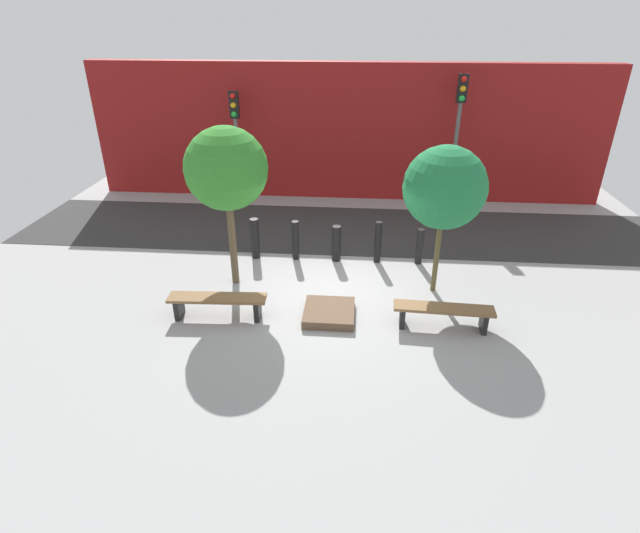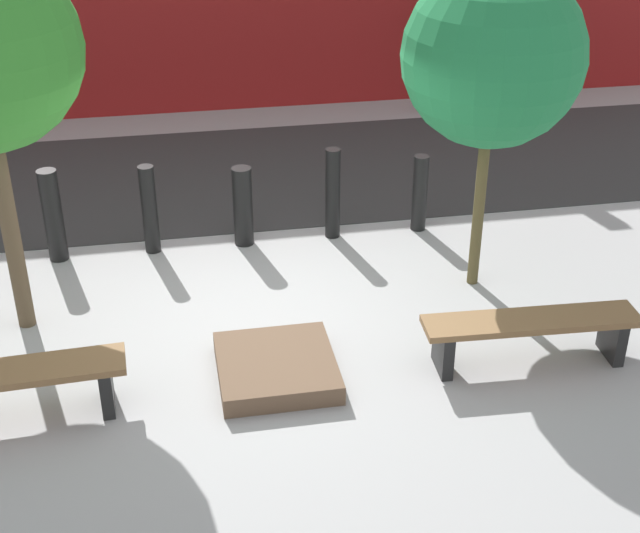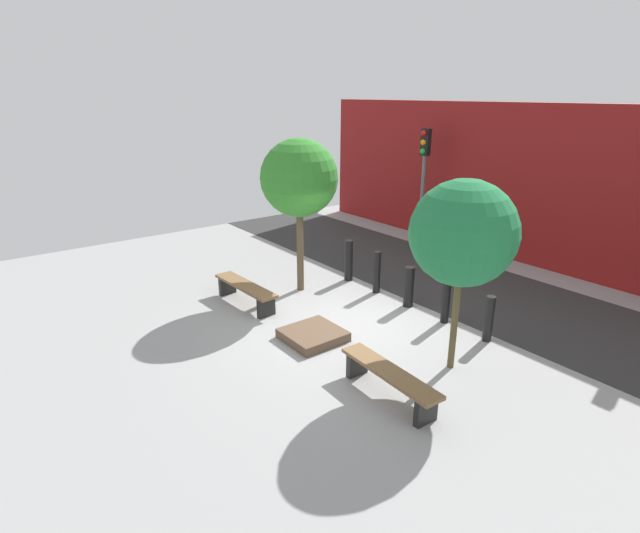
# 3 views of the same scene
# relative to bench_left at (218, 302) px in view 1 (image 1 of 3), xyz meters

# --- Properties ---
(ground_plane) EXTENTS (18.00, 18.00, 0.00)m
(ground_plane) POSITION_rel_bench_left_xyz_m (2.23, 1.08, -0.35)
(ground_plane) COLOR #969696
(road_strip) EXTENTS (18.00, 3.47, 0.01)m
(road_strip) POSITION_rel_bench_left_xyz_m (2.23, 4.78, -0.34)
(road_strip) COLOR #2F2F2F
(road_strip) RESTS_ON ground
(building_facade) EXTENTS (16.20, 0.50, 4.20)m
(building_facade) POSITION_rel_bench_left_xyz_m (2.23, 7.72, 1.76)
(building_facade) COLOR maroon
(building_facade) RESTS_ON ground
(bench_left) EXTENTS (1.97, 0.50, 0.48)m
(bench_left) POSITION_rel_bench_left_xyz_m (0.00, 0.00, 0.00)
(bench_left) COLOR black
(bench_left) RESTS_ON ground
(bench_right) EXTENTS (1.93, 0.48, 0.46)m
(bench_right) POSITION_rel_bench_left_xyz_m (4.46, -0.00, -0.01)
(bench_right) COLOR black
(bench_right) RESTS_ON ground
(planter_bed) EXTENTS (1.01, 1.05, 0.18)m
(planter_bed) POSITION_rel_bench_left_xyz_m (2.23, 0.20, -0.26)
(planter_bed) COLOR brown
(planter_bed) RESTS_ON ground
(tree_behind_left_bench) EXTENTS (1.74, 1.74, 3.53)m
(tree_behind_left_bench) POSITION_rel_bench_left_xyz_m (0.00, 1.48, 2.29)
(tree_behind_left_bench) COLOR brown
(tree_behind_left_bench) RESTS_ON ground
(tree_behind_right_bench) EXTENTS (1.70, 1.70, 3.23)m
(tree_behind_right_bench) POSITION_rel_bench_left_xyz_m (4.46, 1.48, 2.02)
(tree_behind_right_bench) COLOR brown
(tree_behind_right_bench) RESTS_ON ground
(bollard_far_left) EXTENTS (0.21, 0.21, 1.03)m
(bollard_far_left) POSITION_rel_bench_left_xyz_m (0.21, 2.79, 0.17)
(bollard_far_left) COLOR black
(bollard_far_left) RESTS_ON ground
(bollard_left) EXTENTS (0.17, 0.17, 1.00)m
(bollard_left) POSITION_rel_bench_left_xyz_m (1.22, 2.79, 0.16)
(bollard_left) COLOR black
(bollard_left) RESTS_ON ground
(bollard_center) EXTENTS (0.22, 0.22, 0.91)m
(bollard_center) POSITION_rel_bench_left_xyz_m (2.23, 2.79, 0.11)
(bollard_center) COLOR black
(bollard_center) RESTS_ON ground
(bollard_right) EXTENTS (0.17, 0.17, 1.06)m
(bollard_right) POSITION_rel_bench_left_xyz_m (3.24, 2.79, 0.18)
(bollard_right) COLOR black
(bollard_right) RESTS_ON ground
(bollard_far_right) EXTENTS (0.17, 0.17, 0.90)m
(bollard_far_right) POSITION_rel_bench_left_xyz_m (4.25, 2.79, 0.10)
(bollard_far_right) COLOR black
(bollard_far_right) RESTS_ON ground
(traffic_light_west) EXTENTS (0.28, 0.27, 3.44)m
(traffic_light_west) POSITION_rel_bench_left_xyz_m (-1.08, 6.79, 2.04)
(traffic_light_west) COLOR slate
(traffic_light_west) RESTS_ON ground
(traffic_light_mid_west) EXTENTS (0.28, 0.27, 3.98)m
(traffic_light_mid_west) POSITION_rel_bench_left_xyz_m (5.55, 6.80, 2.39)
(traffic_light_mid_west) COLOR #585858
(traffic_light_mid_west) RESTS_ON ground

